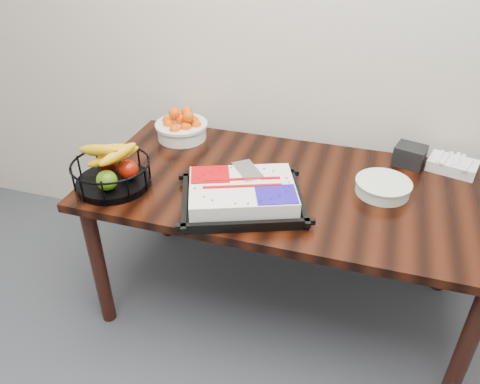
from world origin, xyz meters
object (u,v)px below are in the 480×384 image
(fruit_basket, at_px, (111,171))
(tangerine_bowl, at_px, (181,125))
(napkin_box, at_px, (410,155))
(table, at_px, (286,200))
(cake_tray, at_px, (242,195))
(plate_stack, at_px, (383,187))

(fruit_basket, bearing_deg, tangerine_bowl, 78.77)
(tangerine_bowl, height_order, napkin_box, tangerine_bowl)
(napkin_box, bearing_deg, fruit_basket, -154.87)
(table, distance_m, cake_tray, 0.29)
(cake_tray, relative_size, napkin_box, 4.48)
(tangerine_bowl, distance_m, fruit_basket, 0.55)
(tangerine_bowl, bearing_deg, cake_tray, -45.80)
(cake_tray, xyz_separation_m, tangerine_bowl, (-0.49, 0.50, 0.03))
(tangerine_bowl, bearing_deg, plate_stack, -12.77)
(napkin_box, bearing_deg, plate_stack, -109.88)
(tangerine_bowl, bearing_deg, fruit_basket, -101.23)
(fruit_basket, relative_size, napkin_box, 2.56)
(fruit_basket, bearing_deg, table, 18.18)
(table, bearing_deg, tangerine_bowl, 155.47)
(fruit_basket, distance_m, napkin_box, 1.40)
(table, xyz_separation_m, napkin_box, (0.52, 0.35, 0.13))
(napkin_box, bearing_deg, tangerine_bowl, -177.08)
(napkin_box, bearing_deg, cake_tray, -140.01)
(cake_tray, bearing_deg, tangerine_bowl, 134.20)
(fruit_basket, xyz_separation_m, napkin_box, (1.27, 0.59, -0.03))
(cake_tray, bearing_deg, table, 55.21)
(fruit_basket, bearing_deg, cake_tray, 3.03)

